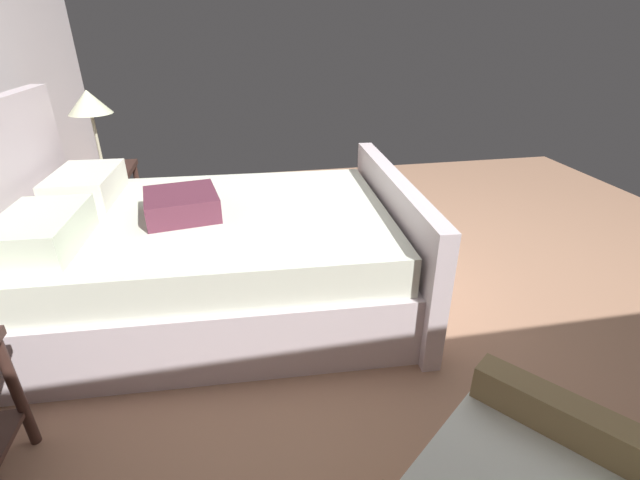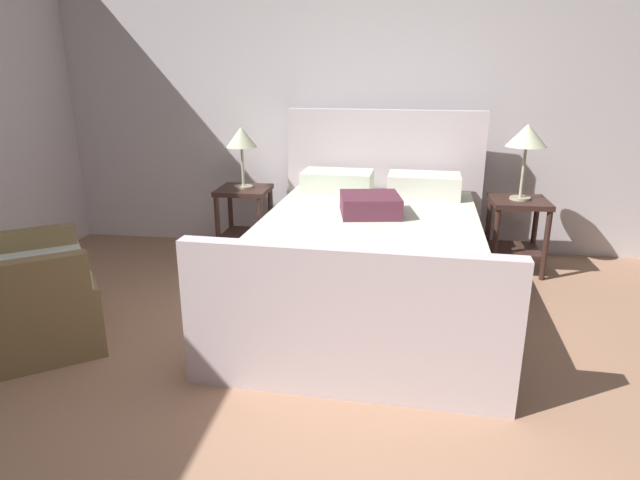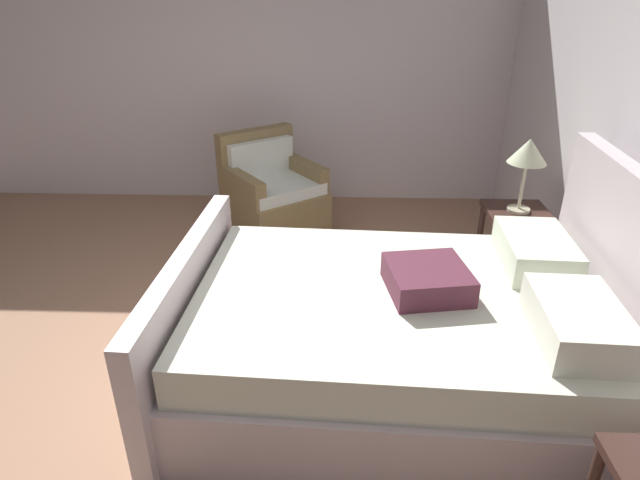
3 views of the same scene
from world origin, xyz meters
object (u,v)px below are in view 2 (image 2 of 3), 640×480
Objects in this scene: bed at (369,255)px; armchair at (17,294)px; nightstand_left at (245,210)px; table_lamp_right at (527,138)px; nightstand_right at (517,223)px; table_lamp_left at (241,139)px.

bed reaches higher than armchair.
nightstand_left is 0.59× the size of armchair.
bed is 1.58m from table_lamp_right.
table_lamp_left is (-2.30, 0.11, 0.62)m from nightstand_right.
bed is 1.62m from table_lamp_left.
armchair reaches higher than nightstand_right.
bed is 2.21m from armchair.
table_lamp_right is 0.58× the size of armchair.
bed reaches higher than nightstand_right.
table_lamp_right is 2.40m from nightstand_left.
nightstand_left is (-2.30, 0.11, 0.00)m from nightstand_right.
bed is at bearing -144.91° from table_lamp_right.
table_lamp_right is (1.15, 0.81, 0.73)m from bed.
armchair is at bearing -150.73° from table_lamp_right.
bed reaches higher than table_lamp_right.
nightstand_left is 1.14× the size of table_lamp_left.
bed is 4.05× the size of nightstand_left.
nightstand_left is 0.62m from table_lamp_left.
nightstand_right is 1.14× the size of table_lamp_left.
armchair is (-0.84, -1.87, -0.06)m from nightstand_left.
bed is at bearing -38.58° from table_lamp_left.
table_lamp_left is at bearing 116.57° from nightstand_left.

